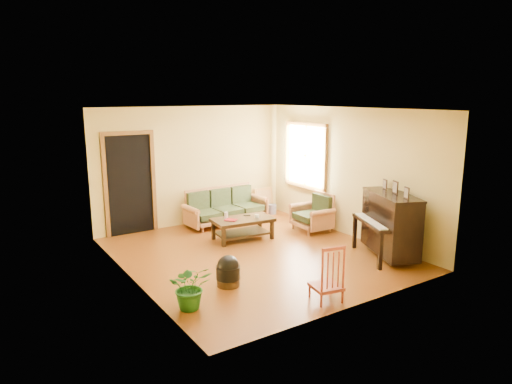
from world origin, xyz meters
TOP-DOWN VIEW (x-y plane):
  - floor at (0.00, 0.00)m, footprint 5.00×5.00m
  - doorway at (-1.45, 2.48)m, footprint 1.08×0.16m
  - window at (2.21, 1.30)m, footprint 0.12×1.36m
  - sofa at (0.55, 2.02)m, footprint 1.93×0.90m
  - coffee_table at (0.26, 0.86)m, footprint 1.24×0.76m
  - armchair at (1.80, 0.57)m, footprint 0.81×0.85m
  - piano at (1.92, -1.43)m, footprint 1.23×1.51m
  - footstool at (-1.11, -0.95)m, footprint 0.43×0.43m
  - red_chair at (-0.22, -2.15)m, footprint 0.47×0.50m
  - leaning_frame at (1.79, 2.36)m, footprint 0.49×0.16m
  - ceramic_crock at (1.91, 2.15)m, footprint 0.19×0.19m
  - potted_plant at (-1.91, -1.33)m, footprint 0.70×0.66m
  - book at (-0.08, 0.80)m, footprint 0.27×0.28m
  - candle at (-0.02, 1.03)m, footprint 0.08×0.08m
  - glass_jar at (0.54, 0.76)m, footprint 0.12×0.12m
  - remote at (0.45, 0.99)m, footprint 0.14×0.08m

SIDE VIEW (x-z plane):
  - floor at x=0.00m, z-range 0.00..0.00m
  - ceramic_crock at x=1.91m, z-range 0.00..0.24m
  - footstool at x=-1.11m, z-range 0.00..0.35m
  - coffee_table at x=0.26m, z-range 0.00..0.43m
  - potted_plant at x=-1.91m, z-range 0.00..0.63m
  - leaning_frame at x=1.79m, z-range 0.00..0.64m
  - armchair at x=1.80m, z-range 0.00..0.81m
  - sofa at x=0.55m, z-range 0.00..0.81m
  - red_chair at x=-0.22m, z-range 0.00..0.84m
  - remote at x=0.45m, z-range 0.43..0.44m
  - book at x=-0.08m, z-range 0.43..0.45m
  - glass_jar at x=0.54m, z-range 0.43..0.49m
  - candle at x=-0.02m, z-range 0.43..0.56m
  - piano at x=1.92m, z-range 0.00..1.15m
  - doorway at x=-1.45m, z-range 0.00..2.05m
  - window at x=2.21m, z-range 0.77..2.23m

